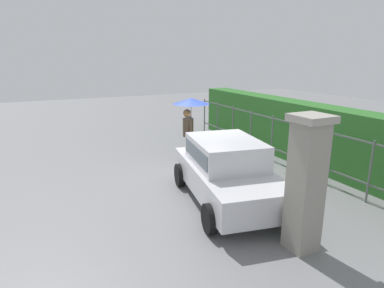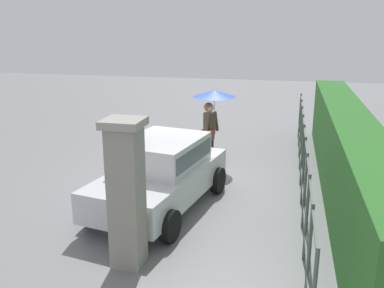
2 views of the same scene
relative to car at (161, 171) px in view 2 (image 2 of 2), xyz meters
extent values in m
plane|color=slate|center=(-1.68, 0.17, -0.80)|extent=(40.00, 40.00, 0.00)
cube|color=silver|center=(0.06, -0.01, -0.22)|extent=(3.93, 2.28, 0.60)
cube|color=silver|center=(-0.09, 0.02, 0.38)|extent=(2.13, 1.76, 0.60)
cube|color=#4C5B66|center=(-0.09, 0.02, 0.40)|extent=(1.98, 1.75, 0.33)
cylinder|color=black|center=(1.44, 0.59, -0.50)|extent=(0.62, 0.28, 0.60)
cylinder|color=black|center=(1.14, -1.06, -0.50)|extent=(0.62, 0.28, 0.60)
cylinder|color=black|center=(-1.02, 1.04, -0.50)|extent=(0.62, 0.28, 0.60)
cylinder|color=black|center=(-1.32, -0.61, -0.50)|extent=(0.62, 0.28, 0.60)
cube|color=red|center=(-1.67, 0.86, -0.07)|extent=(0.09, 0.21, 0.16)
cube|color=red|center=(-1.87, -0.22, -0.07)|extent=(0.09, 0.21, 0.16)
cylinder|color=#47283D|center=(-3.15, 0.48, -0.37)|extent=(0.15, 0.15, 0.86)
cylinder|color=#47283D|center=(-2.96, 0.40, -0.37)|extent=(0.15, 0.15, 0.86)
cube|color=white|center=(-3.13, 0.54, -0.76)|extent=(0.26, 0.10, 0.08)
cube|color=white|center=(-2.94, 0.46, -0.76)|extent=(0.26, 0.10, 0.08)
cylinder|color=#473828|center=(-3.06, 0.44, 0.35)|extent=(0.34, 0.34, 0.58)
sphere|color=#DBAD89|center=(-3.06, 0.44, 0.78)|extent=(0.22, 0.22, 0.22)
sphere|color=olive|center=(-3.07, 0.42, 0.80)|extent=(0.25, 0.25, 0.25)
cylinder|color=#473828|center=(-3.23, 0.60, 0.37)|extent=(0.24, 0.17, 0.56)
cylinder|color=#473828|center=(-2.82, 0.43, 0.37)|extent=(0.24, 0.17, 0.56)
cylinder|color=#B2B2B7|center=(-3.09, 0.57, 0.69)|extent=(0.02, 0.02, 0.77)
cone|color=blue|center=(-3.09, 0.57, 1.17)|extent=(1.15, 1.15, 0.18)
cube|color=maroon|center=(-2.77, 0.45, 0.11)|extent=(0.28, 0.38, 0.24)
cube|color=gray|center=(2.30, 0.14, 0.35)|extent=(0.48, 0.48, 2.30)
cube|color=#9E998E|center=(2.30, 0.14, 1.56)|extent=(0.60, 0.60, 0.12)
cylinder|color=#59605B|center=(-6.63, 2.92, -0.05)|extent=(0.05, 0.05, 1.50)
cylinder|color=#59605B|center=(-5.47, 2.92, -0.05)|extent=(0.05, 0.05, 1.50)
cylinder|color=#59605B|center=(-4.30, 2.92, -0.05)|extent=(0.05, 0.05, 1.50)
cylinder|color=#59605B|center=(-3.14, 2.92, -0.05)|extent=(0.05, 0.05, 1.50)
cylinder|color=#59605B|center=(-1.97, 2.92, -0.05)|extent=(0.05, 0.05, 1.50)
cylinder|color=#59605B|center=(-0.81, 2.92, -0.05)|extent=(0.05, 0.05, 1.50)
cylinder|color=#59605B|center=(0.36, 2.92, -0.05)|extent=(0.05, 0.05, 1.50)
cylinder|color=#59605B|center=(1.52, 2.92, -0.05)|extent=(0.05, 0.05, 1.50)
cylinder|color=#59605B|center=(2.68, 2.92, -0.05)|extent=(0.05, 0.05, 1.50)
cube|color=#59605B|center=(-1.39, 2.92, 0.62)|extent=(10.48, 0.03, 0.04)
cube|color=#59605B|center=(-1.39, 2.92, -0.35)|extent=(10.48, 0.03, 0.04)
cube|color=#2D6B28|center=(-1.39, 3.85, 0.15)|extent=(11.48, 0.90, 1.90)
camera|label=1|loc=(6.16, -3.86, 2.52)|focal=30.78mm
camera|label=2|loc=(8.07, 2.52, 2.98)|focal=39.80mm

